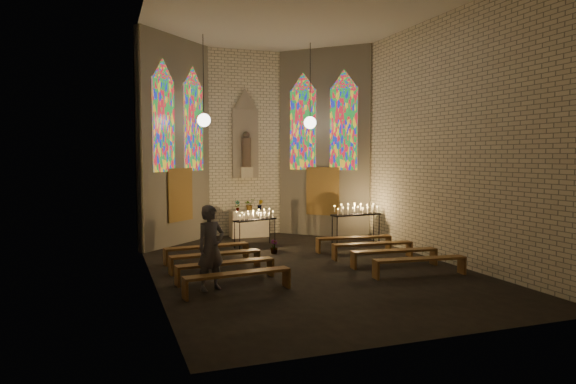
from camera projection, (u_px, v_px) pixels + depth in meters
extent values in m
plane|color=black|center=(302.00, 266.00, 14.06)|extent=(12.00, 12.00, 0.00)
cube|color=#EFE5C8|center=(245.00, 143.00, 19.45)|extent=(8.00, 0.02, 7.00)
cube|color=#EFE5C8|center=(439.00, 125.00, 8.18)|extent=(8.00, 0.02, 7.00)
cube|color=#EFE5C8|center=(149.00, 136.00, 12.47)|extent=(0.02, 12.00, 7.00)
cube|color=#EFE5C8|center=(428.00, 140.00, 15.17)|extent=(0.02, 12.00, 7.00)
cube|color=silver|center=(303.00, 5.00, 13.57)|extent=(8.00, 12.00, 0.01)
cube|color=#EFE5C8|center=(176.00, 142.00, 17.35)|extent=(2.72, 2.72, 7.00)
cube|color=#EFE5C8|center=(324.00, 143.00, 19.20)|extent=(2.72, 2.72, 7.00)
cube|color=#4C3F8C|center=(164.00, 125.00, 16.51)|extent=(0.78, 0.78, 3.00)
cube|color=#4C3F8C|center=(193.00, 128.00, 17.98)|extent=(0.78, 0.78, 3.00)
cube|color=#4C3F8C|center=(303.00, 130.00, 19.37)|extent=(0.78, 0.78, 3.00)
cube|color=#4C3F8C|center=(344.00, 129.00, 18.68)|extent=(0.78, 0.78, 3.00)
cube|color=brown|center=(180.00, 195.00, 17.40)|extent=(0.95, 0.95, 1.80)
cube|color=brown|center=(323.00, 191.00, 19.18)|extent=(0.95, 0.95, 1.80)
cube|color=gray|center=(245.00, 143.00, 19.37)|extent=(1.00, 0.12, 2.60)
cone|color=gray|center=(245.00, 99.00, 19.26)|extent=(1.00, 1.00, 0.80)
cube|color=beige|center=(246.00, 172.00, 19.32)|extent=(0.45, 0.30, 0.40)
cylinder|color=brown|center=(246.00, 152.00, 19.27)|extent=(0.36, 0.36, 1.10)
sphere|color=brown|center=(246.00, 135.00, 19.22)|extent=(0.26, 0.26, 0.26)
sphere|color=white|center=(204.00, 120.00, 16.97)|extent=(0.44, 0.44, 0.44)
cylinder|color=black|center=(203.00, 77.00, 16.88)|extent=(0.02, 0.02, 2.80)
sphere|color=white|center=(310.00, 123.00, 18.26)|extent=(0.44, 0.44, 0.44)
cylinder|color=black|center=(310.00, 83.00, 18.16)|extent=(0.02, 0.02, 2.80)
cube|color=beige|center=(249.00, 223.00, 19.14)|extent=(1.40, 0.60, 1.00)
imported|color=#4C723F|center=(237.00, 206.00, 18.85)|extent=(0.22, 0.17, 0.39)
imported|color=#4C723F|center=(249.00, 204.00, 19.14)|extent=(0.49, 0.46, 0.43)
imported|color=#4C723F|center=(260.00, 205.00, 19.26)|extent=(0.26, 0.24, 0.38)
imported|color=#4C723F|center=(274.00, 247.00, 15.84)|extent=(0.30, 0.30, 0.43)
cube|color=black|center=(255.00, 220.00, 17.08)|extent=(1.58, 0.88, 0.05)
cylinder|color=black|center=(240.00, 236.00, 16.54)|extent=(0.03, 0.03, 0.87)
cylinder|color=black|center=(275.00, 232.00, 17.47)|extent=(0.03, 0.03, 0.87)
cylinder|color=black|center=(235.00, 235.00, 16.76)|extent=(0.03, 0.03, 0.87)
cylinder|color=black|center=(270.00, 231.00, 17.69)|extent=(0.03, 0.03, 0.87)
cube|color=black|center=(356.00, 215.00, 17.46)|extent=(1.80, 0.56, 0.06)
cylinder|color=black|center=(337.00, 232.00, 17.01)|extent=(0.03, 0.03, 1.00)
cylinder|color=black|center=(379.00, 229.00, 17.69)|extent=(0.03, 0.03, 1.00)
cylinder|color=black|center=(332.00, 231.00, 17.31)|extent=(0.03, 0.03, 1.00)
cylinder|color=black|center=(374.00, 228.00, 17.99)|extent=(0.03, 0.03, 1.00)
cube|color=brown|center=(207.00, 246.00, 14.63)|extent=(2.45, 0.60, 0.06)
cube|color=brown|center=(165.00, 258.00, 14.13)|extent=(0.09, 0.34, 0.44)
cube|color=brown|center=(246.00, 251.00, 15.16)|extent=(0.09, 0.34, 0.44)
cube|color=brown|center=(354.00, 238.00, 16.21)|extent=(2.45, 0.60, 0.06)
cube|color=brown|center=(318.00, 246.00, 15.95)|extent=(0.09, 0.34, 0.44)
cube|color=brown|center=(388.00, 243.00, 16.50)|extent=(0.09, 0.34, 0.44)
cube|color=brown|center=(216.00, 254.00, 13.50)|extent=(2.45, 0.60, 0.06)
cube|color=brown|center=(171.00, 266.00, 13.00)|extent=(0.09, 0.34, 0.44)
cube|color=brown|center=(257.00, 258.00, 14.04)|extent=(0.09, 0.34, 0.44)
cube|color=brown|center=(373.00, 244.00, 15.08)|extent=(2.45, 0.60, 0.06)
cube|color=brown|center=(334.00, 253.00, 14.82)|extent=(0.09, 0.34, 0.44)
cube|color=brown|center=(409.00, 249.00, 15.38)|extent=(0.09, 0.34, 0.44)
cube|color=brown|center=(226.00, 263.00, 12.38)|extent=(2.45, 0.60, 0.06)
cube|color=brown|center=(177.00, 277.00, 11.88)|extent=(0.09, 0.34, 0.44)
cube|color=brown|center=(270.00, 267.00, 12.91)|extent=(0.09, 0.34, 0.44)
cube|color=brown|center=(394.00, 251.00, 13.96)|extent=(2.45, 0.60, 0.06)
cube|color=brown|center=(353.00, 261.00, 13.70)|extent=(0.09, 0.34, 0.44)
cube|color=brown|center=(433.00, 257.00, 14.25)|extent=(0.09, 0.34, 0.44)
cube|color=brown|center=(238.00, 273.00, 11.25)|extent=(2.45, 0.60, 0.06)
cube|color=brown|center=(185.00, 289.00, 10.75)|extent=(0.09, 0.34, 0.44)
cube|color=brown|center=(286.00, 278.00, 11.78)|extent=(0.09, 0.34, 0.44)
cube|color=brown|center=(420.00, 259.00, 12.83)|extent=(2.45, 0.60, 0.06)
cube|color=brown|center=(376.00, 270.00, 12.57)|extent=(0.09, 0.34, 0.44)
cube|color=brown|center=(462.00, 265.00, 13.12)|extent=(0.09, 0.34, 0.44)
imported|color=#4B4953|center=(211.00, 248.00, 11.49)|extent=(0.82, 0.70, 1.92)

